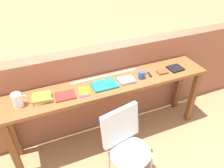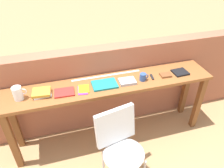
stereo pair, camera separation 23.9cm
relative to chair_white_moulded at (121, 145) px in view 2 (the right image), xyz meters
name	(u,v)px [view 2 (the right image)]	position (x,y,z in m)	size (l,w,h in m)	color
ground_plane	(117,151)	(0.07, 0.32, -0.53)	(40.00, 40.00, 0.00)	tan
brick_wall_back	(104,87)	(0.07, 0.96, 0.06)	(6.00, 0.20, 1.18)	#9E5B42
sideboard	(111,93)	(0.07, 0.62, 0.21)	(2.50, 0.44, 0.88)	brown
chair_white_moulded	(121,145)	(0.00, 0.00, 0.00)	(0.52, 0.53, 0.89)	silver
pitcher_white	(18,93)	(-0.95, 0.61, 0.43)	(0.14, 0.10, 0.18)	white
book_stack_leftmost	(42,93)	(-0.71, 0.61, 0.38)	(0.21, 0.19, 0.05)	white
magazine_cycling	(64,92)	(-0.48, 0.58, 0.36)	(0.22, 0.16, 0.02)	red
pamphlet_pile_colourful	(84,89)	(-0.26, 0.58, 0.36)	(0.15, 0.20, 0.01)	yellow
book_open_centre	(105,84)	(-0.01, 0.60, 0.36)	(0.29, 0.20, 0.02)	#19757A
book_grey_hardcover	(127,81)	(0.26, 0.58, 0.37)	(0.19, 0.15, 0.03)	#9E9EA3
mug	(143,77)	(0.45, 0.57, 0.40)	(0.11, 0.08, 0.09)	#2D4C8C
multitool_folded	(152,77)	(0.58, 0.59, 0.36)	(0.02, 0.11, 0.02)	black
leather_journal_brown	(166,75)	(0.76, 0.58, 0.37)	(0.13, 0.10, 0.02)	brown
book_repair_rightmost	(180,72)	(0.97, 0.59, 0.36)	(0.18, 0.16, 0.02)	black
ruler_metal_back_edge	(107,76)	(0.06, 0.79, 0.35)	(0.86, 0.03, 0.00)	silver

